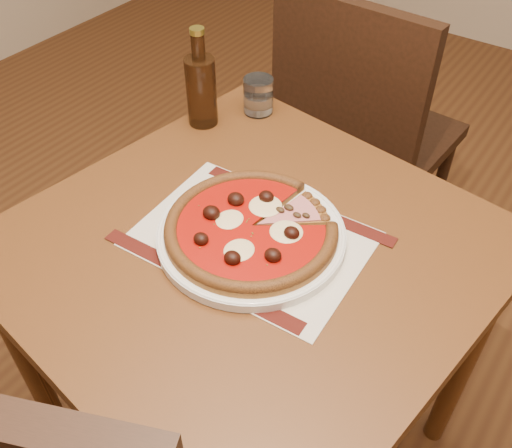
{
  "coord_description": "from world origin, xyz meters",
  "views": [
    {
      "loc": [
        0.29,
        -0.27,
        1.48
      ],
      "look_at": [
        -0.14,
        0.33,
        0.78
      ],
      "focal_mm": 40.0,
      "sensor_mm": 36.0,
      "label": 1
    }
  ],
  "objects_px": {
    "chair_far": "(359,128)",
    "table": "(250,279)",
    "pizza": "(251,227)",
    "bottle": "(201,88)",
    "plate": "(251,235)",
    "water_glass": "(258,96)"
  },
  "relations": [
    {
      "from": "table",
      "to": "bottle",
      "type": "distance_m",
      "value": 0.45
    },
    {
      "from": "plate",
      "to": "bottle",
      "type": "relative_size",
      "value": 1.51
    },
    {
      "from": "plate",
      "to": "water_glass",
      "type": "distance_m",
      "value": 0.43
    },
    {
      "from": "chair_far",
      "to": "table",
      "type": "bearing_deg",
      "value": 103.48
    },
    {
      "from": "pizza",
      "to": "water_glass",
      "type": "relative_size",
      "value": 3.68
    },
    {
      "from": "chair_far",
      "to": "pizza",
      "type": "distance_m",
      "value": 0.78
    },
    {
      "from": "bottle",
      "to": "plate",
      "type": "bearing_deg",
      "value": -38.38
    },
    {
      "from": "chair_far",
      "to": "plate",
      "type": "xyz_separation_m",
      "value": [
        0.14,
        -0.73,
        0.22
      ]
    },
    {
      "from": "bottle",
      "to": "table",
      "type": "bearing_deg",
      "value": -39.08
    },
    {
      "from": "table",
      "to": "pizza",
      "type": "height_order",
      "value": "pizza"
    },
    {
      "from": "pizza",
      "to": "chair_far",
      "type": "bearing_deg",
      "value": 100.49
    },
    {
      "from": "table",
      "to": "chair_far",
      "type": "xyz_separation_m",
      "value": [
        -0.14,
        0.74,
        -0.11
      ]
    },
    {
      "from": "table",
      "to": "pizza",
      "type": "distance_m",
      "value": 0.13
    },
    {
      "from": "pizza",
      "to": "table",
      "type": "bearing_deg",
      "value": -74.56
    },
    {
      "from": "water_glass",
      "to": "bottle",
      "type": "relative_size",
      "value": 0.37
    },
    {
      "from": "plate",
      "to": "water_glass",
      "type": "height_order",
      "value": "water_glass"
    },
    {
      "from": "plate",
      "to": "bottle",
      "type": "height_order",
      "value": "bottle"
    },
    {
      "from": "table",
      "to": "chair_far",
      "type": "height_order",
      "value": "chair_far"
    },
    {
      "from": "plate",
      "to": "water_glass",
      "type": "bearing_deg",
      "value": 123.47
    },
    {
      "from": "table",
      "to": "plate",
      "type": "xyz_separation_m",
      "value": [
        -0.0,
        0.01,
        0.11
      ]
    },
    {
      "from": "pizza",
      "to": "bottle",
      "type": "bearing_deg",
      "value": 141.58
    },
    {
      "from": "table",
      "to": "water_glass",
      "type": "xyz_separation_m",
      "value": [
        -0.24,
        0.37,
        0.14
      ]
    }
  ]
}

